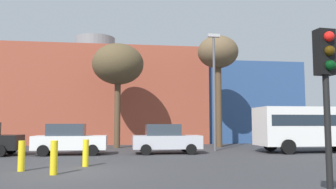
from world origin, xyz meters
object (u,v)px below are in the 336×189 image
object	(u,v)px
bollard_yellow_2	(86,153)
bare_tree_1	(218,55)
parked_car_3	(166,139)
bollard_yellow_0	(54,158)
traffic_light_near_right	(326,77)
bollard_yellow_1	(21,156)
parked_car_2	(69,139)
bare_tree_0	(118,65)
white_bus	(312,125)
street_lamp	(214,84)

from	to	relation	value
bollard_yellow_2	bare_tree_1	bearing A→B (deg)	51.11
parked_car_3	bollard_yellow_0	bearing A→B (deg)	-121.90
traffic_light_near_right	bollard_yellow_1	size ratio (longest dim) A/B	3.23
bollard_yellow_1	parked_car_3	bearing A→B (deg)	47.20
parked_car_2	bare_tree_0	bearing A→B (deg)	64.17
traffic_light_near_right	bollard_yellow_1	world-z (taller)	traffic_light_near_right
parked_car_2	traffic_light_near_right	size ratio (longest dim) A/B	1.12
bare_tree_0	bollard_yellow_1	world-z (taller)	bare_tree_0
white_bus	street_lamp	bearing A→B (deg)	161.53
bare_tree_1	bollard_yellow_2	bearing A→B (deg)	-128.89
traffic_light_near_right	bollard_yellow_2	size ratio (longest dim) A/B	3.28
traffic_light_near_right	bollard_yellow_1	bearing A→B (deg)	-138.22
bollard_yellow_0	parked_car_2	bearing A→B (deg)	94.94
parked_car_2	bollard_yellow_2	distance (m)	5.71
bollard_yellow_2	street_lamp	size ratio (longest dim) A/B	0.14
parked_car_2	bollard_yellow_0	bearing A→B (deg)	-85.06
white_bus	parked_car_3	bearing A→B (deg)	178.81
parked_car_2	bare_tree_0	size ratio (longest dim) A/B	0.52
parked_car_3	street_lamp	distance (m)	5.15
white_bus	traffic_light_near_right	size ratio (longest dim) A/B	1.92
traffic_light_near_right	bollard_yellow_1	xyz separation A→B (m)	(-7.52, 6.96, -2.06)
traffic_light_near_right	bollard_yellow_2	distance (m)	9.89
traffic_light_near_right	street_lamp	xyz separation A→B (m)	(1.96, 15.23, 1.73)
parked_car_2	bare_tree_1	size ratio (longest dim) A/B	0.47
parked_car_3	white_bus	world-z (taller)	white_bus
bollard_yellow_2	street_lamp	xyz separation A→B (m)	(7.33, 7.19, 3.79)
traffic_light_near_right	bollard_yellow_0	bearing A→B (deg)	-139.11
traffic_light_near_right	parked_car_3	bearing A→B (deg)	-179.42
bollard_yellow_1	bollard_yellow_2	bearing A→B (deg)	26.61
bollard_yellow_0	bare_tree_0	bearing A→B (deg)	81.71
bollard_yellow_1	bare_tree_1	bearing A→B (deg)	47.51
bare_tree_0	bare_tree_1	bearing A→B (deg)	-0.48
bare_tree_0	street_lamp	bearing A→B (deg)	-29.54
parked_car_3	bollard_yellow_0	xyz separation A→B (m)	(-4.76, -7.64, -0.28)
parked_car_3	bollard_yellow_2	distance (m)	6.78
parked_car_3	traffic_light_near_right	size ratio (longest dim) A/B	1.11
traffic_light_near_right	street_lamp	distance (m)	15.46
bare_tree_1	white_bus	bearing A→B (deg)	-51.10
bollard_yellow_1	parked_car_2	bearing A→B (deg)	84.10
white_bus	bare_tree_1	distance (m)	8.73
bollard_yellow_0	white_bus	bearing A→B (deg)	28.44
bollard_yellow_0	bollard_yellow_1	bearing A→B (deg)	141.70
white_bus	bollard_yellow_2	distance (m)	14.04
bare_tree_1	street_lamp	bearing A→B (deg)	-110.22
parked_car_2	street_lamp	bearing A→B (deg)	10.85
white_bus	traffic_light_near_right	bearing A→B (deg)	-119.57
parked_car_2	bollard_yellow_2	world-z (taller)	parked_car_2
parked_car_2	parked_car_3	bearing A→B (deg)	-0.00
traffic_light_near_right	bollard_yellow_0	size ratio (longest dim) A/B	3.10
bollard_yellow_2	white_bus	bearing A→B (deg)	22.32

